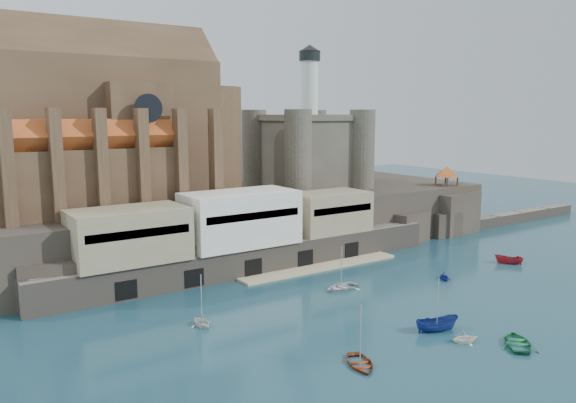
% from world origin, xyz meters
% --- Properties ---
extents(ground, '(300.00, 300.00, 0.00)m').
position_xyz_m(ground, '(0.00, 0.00, 0.00)').
color(ground, '#173D4C').
rests_on(ground, ground).
extents(promontory, '(100.00, 36.00, 10.00)m').
position_xyz_m(promontory, '(-0.19, 39.37, 4.92)').
color(promontory, '#29231E').
rests_on(promontory, ground).
extents(quay, '(70.00, 12.00, 13.05)m').
position_xyz_m(quay, '(-10.19, 23.07, 6.07)').
color(quay, '#706559').
rests_on(quay, ground).
extents(church, '(47.00, 25.93, 30.51)m').
position_xyz_m(church, '(-24.13, 41.85, 22.13)').
color(church, '#483321').
rests_on(church, promontory).
extents(castle_keep, '(21.20, 21.20, 29.30)m').
position_xyz_m(castle_keep, '(16.08, 41.08, 18.31)').
color(castle_keep, '#454236').
rests_on(castle_keep, promontory).
extents(rock_outcrop, '(14.50, 10.50, 8.70)m').
position_xyz_m(rock_outcrop, '(42.00, 25.84, 4.02)').
color(rock_outcrop, '#29231E').
rests_on(rock_outcrop, ground).
extents(pavilion, '(6.40, 6.40, 5.40)m').
position_xyz_m(pavilion, '(42.00, 26.00, 12.73)').
color(pavilion, '#483321').
rests_on(pavilion, rock_outcrop).
extents(breakwater, '(40.00, 3.00, 2.40)m').
position_xyz_m(breakwater, '(66.00, 24.00, 0.00)').
color(breakwater, '#706559').
rests_on(breakwater, ground).
extents(boat_0, '(3.75, 2.41, 5.08)m').
position_xyz_m(boat_0, '(-16.94, -13.13, 0.00)').
color(boat_0, maroon).
rests_on(boat_0, ground).
extents(boat_1, '(2.47, 3.11, 3.14)m').
position_xyz_m(boat_1, '(-3.34, -15.29, 0.00)').
color(boat_1, white).
rests_on(boat_1, ground).
extents(boat_2, '(2.65, 2.61, 5.40)m').
position_xyz_m(boat_2, '(-3.39, -11.31, 0.00)').
color(boat_2, navy).
rests_on(boat_2, ground).
extents(boat_3, '(3.73, 3.84, 5.81)m').
position_xyz_m(boat_3, '(0.82, -19.07, 0.00)').
color(boat_3, '#207C48').
rests_on(boat_3, ground).
extents(boat_4, '(3.10, 2.02, 3.46)m').
position_xyz_m(boat_4, '(-25.46, 5.62, 0.00)').
color(boat_4, silver).
rests_on(boat_4, ground).
extents(boat_5, '(2.41, 2.43, 4.58)m').
position_xyz_m(boat_5, '(30.00, 2.01, 0.00)').
color(boat_5, maroon).
rests_on(boat_5, ground).
extents(boat_6, '(1.56, 4.22, 5.78)m').
position_xyz_m(boat_6, '(-2.42, 7.33, 0.00)').
color(boat_6, silver).
rests_on(boat_6, ground).
extents(boat_7, '(2.92, 2.66, 2.89)m').
position_xyz_m(boat_7, '(13.62, 2.05, 0.00)').
color(boat_7, navy).
rests_on(boat_7, ground).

